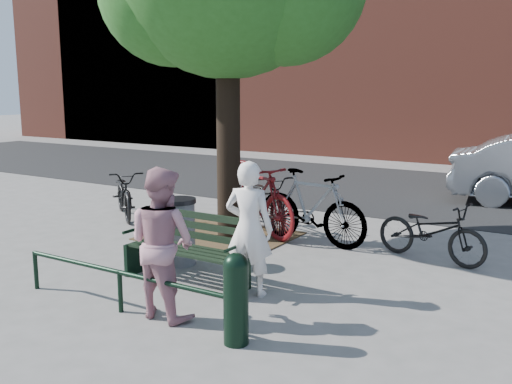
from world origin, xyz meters
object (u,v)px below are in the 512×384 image
Objects in this scene: bicycle_c at (266,200)px; park_bench at (189,247)px; person_left at (249,229)px; bollard at (236,296)px; litter_bin at (180,231)px; person_right at (162,243)px.

park_bench is at bearing -129.02° from bicycle_c.
park_bench is at bearing -10.65° from person_left.
litter_bin is at bearing 140.54° from bollard.
person_left is 0.87× the size of bicycle_c.
bicycle_c is at bearing 91.79° from litter_bin.
park_bench is 1.25m from person_right.
person_left is 1.77× the size of bollard.
person_right is at bearing -56.57° from litter_bin.
person_right is (0.49, -1.09, 0.38)m from park_bench.
person_left reaches higher than bollard.
litter_bin is at bearing -52.97° from person_right.
bollard is at bearing 106.06° from person_left.
park_bench is 1.01× the size of person_right.
bicycle_c is (-1.14, 4.22, -0.35)m from person_right.
park_bench is 1.02m from person_left.
person_left is (0.95, 0.01, 0.37)m from park_bench.
bicycle_c is (-0.66, 3.13, 0.03)m from park_bench.
bollard is at bearing 174.42° from person_right.
person_left is at bearing -18.74° from litter_bin.
person_right is (-0.46, -1.09, 0.01)m from person_left.
person_right is 1.74× the size of litter_bin.
bollard is 0.97× the size of litter_bin.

